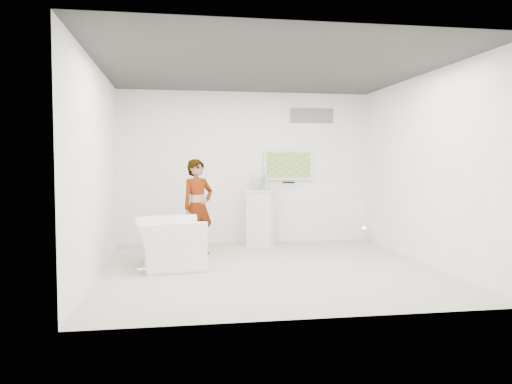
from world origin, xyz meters
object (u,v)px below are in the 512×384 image
(tv, at_px, (288,165))
(armchair, at_px, (169,243))
(person, at_px, (198,207))
(floor_uplight, at_px, (364,235))
(pedestal, at_px, (261,217))

(tv, bearing_deg, armchair, -137.51)
(tv, xyz_separation_m, person, (-1.87, -1.15, -0.72))
(tv, height_order, floor_uplight, tv)
(armchair, bearing_deg, pedestal, -49.92)
(tv, bearing_deg, floor_uplight, -14.16)
(tv, distance_m, pedestal, 1.23)
(person, distance_m, pedestal, 1.52)
(person, bearing_deg, pedestal, 1.96)
(pedestal, distance_m, floor_uplight, 2.13)
(person, bearing_deg, tv, 0.70)
(tv, xyz_separation_m, armchair, (-2.35, -2.15, -1.18))
(tv, xyz_separation_m, pedestal, (-0.62, -0.34, -1.01))
(armchair, bearing_deg, floor_uplight, -71.26)
(person, height_order, armchair, person)
(pedestal, bearing_deg, tv, 28.93)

